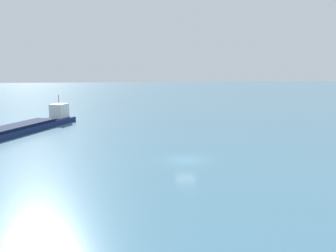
# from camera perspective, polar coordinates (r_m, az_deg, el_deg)

# --- Properties ---
(ground_plane) EXTENTS (400.00, 400.00, 0.00)m
(ground_plane) POSITION_cam_1_polar(r_m,az_deg,el_deg) (43.84, 2.88, -5.48)
(ground_plane) COLOR teal
(cargo_barge) EXTENTS (17.71, 32.66, 5.56)m
(cargo_barge) POSITION_cam_1_polar(r_m,az_deg,el_deg) (64.90, -23.68, -0.54)
(cargo_barge) COLOR navy
(cargo_barge) RESTS_ON ground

